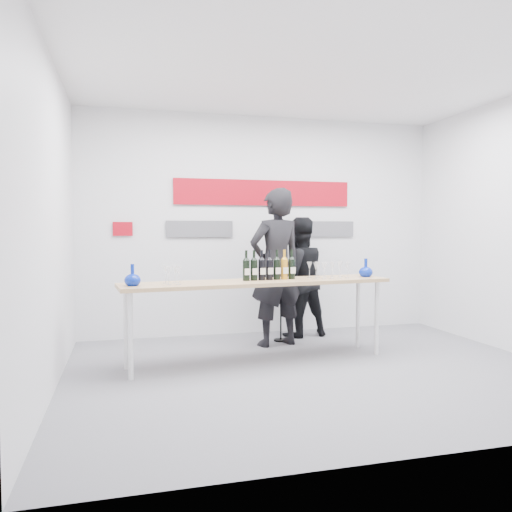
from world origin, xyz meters
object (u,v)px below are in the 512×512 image
at_px(mic_stand, 281,304).
at_px(presenter_left, 276,267).
at_px(presenter_right, 299,277).
at_px(tasting_table, 258,287).

bearing_deg(mic_stand, presenter_left, -111.05).
distance_m(presenter_left, mic_stand, 0.55).
relative_size(presenter_right, mic_stand, 1.02).
bearing_deg(presenter_right, tasting_table, 45.02).
relative_size(presenter_left, presenter_right, 1.21).
bearing_deg(mic_stand, tasting_table, -109.67).
distance_m(presenter_right, mic_stand, 0.51).
bearing_deg(tasting_table, presenter_right, 46.62).
bearing_deg(tasting_table, mic_stand, 52.99).
relative_size(presenter_left, mic_stand, 1.23).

